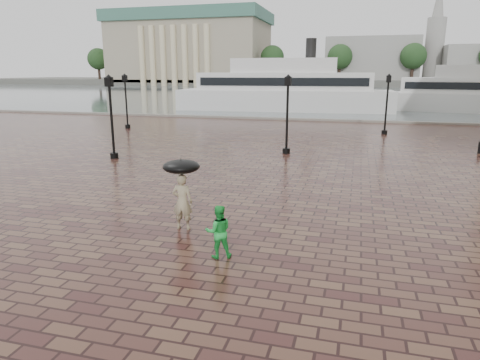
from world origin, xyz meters
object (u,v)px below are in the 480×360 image
(adult_pedestrian, at_px, (182,202))
(child_pedestrian, at_px, (219,231))
(street_lamps, at_px, (230,107))
(ferry_near, at_px, (284,89))

(adult_pedestrian, bearing_deg, child_pedestrian, 132.57)
(street_lamps, height_order, child_pedestrian, street_lamps)
(street_lamps, height_order, ferry_near, ferry_near)
(ferry_near, bearing_deg, child_pedestrian, -85.93)
(child_pedestrian, distance_m, ferry_near, 44.16)
(street_lamps, xyz_separation_m, adult_pedestrian, (3.51, -16.77, -1.46))
(ferry_near, bearing_deg, street_lamps, -92.13)
(adult_pedestrian, bearing_deg, ferry_near, -87.36)
(adult_pedestrian, distance_m, child_pedestrian, 2.37)
(street_lamps, bearing_deg, child_pedestrian, -74.25)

